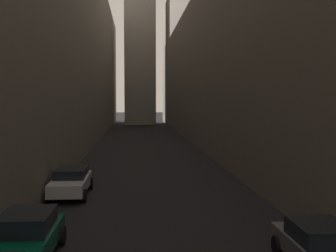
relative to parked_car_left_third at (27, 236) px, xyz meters
The scene contains 6 objects.
ground_plane 31.26m from the parked_car_left_third, 81.91° to the left, with size 264.00×264.00×0.00m, color black.
building_block_left 35.50m from the parked_car_left_third, 104.50° to the left, with size 14.83×108.00×21.84m, color #60594F.
building_block_right 38.59m from the parked_car_left_third, 63.89° to the left, with size 12.48×108.00×25.55m, color #60594F.
parked_car_left_third is the anchor object (origin of this frame).
parked_car_left_far 9.10m from the parked_car_left_third, 90.00° to the left, with size 1.95×4.57×1.44m.
parked_car_right_third 8.94m from the parked_car_left_third, 10.00° to the right, with size 1.90×4.33×1.41m.
Camera 1 is at (-1.00, 3.90, 5.01)m, focal length 45.04 mm.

